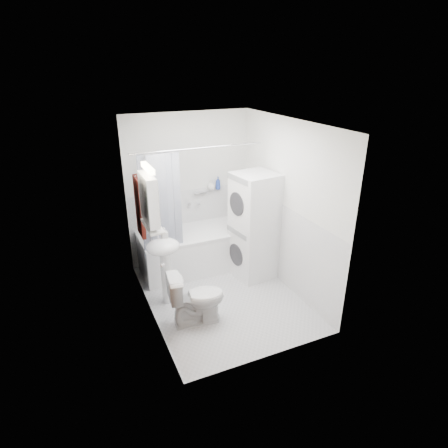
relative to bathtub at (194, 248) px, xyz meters
name	(u,v)px	position (x,y,z in m)	size (l,w,h in m)	color
floor	(222,296)	(0.08, -0.92, -0.35)	(2.60, 2.60, 0.00)	silver
room_walls	(222,197)	(0.08, -0.92, 1.13)	(2.60, 2.60, 2.60)	white
wainscot	(214,250)	(0.08, -0.63, 0.25)	(1.98, 2.58, 2.58)	white
door	(163,265)	(-0.87, -1.47, 0.65)	(0.05, 2.00, 2.00)	brown
bathtub	(194,248)	(0.00, 0.00, 0.00)	(1.68, 0.80, 0.64)	white
tub_spout	(198,204)	(0.20, 0.33, 0.61)	(0.04, 0.04, 0.12)	silver
curtain_rod	(199,148)	(0.00, -0.34, 1.65)	(0.02, 0.02, 1.86)	silver
shower_curtain	(162,207)	(-0.56, -0.34, 0.90)	(0.55, 0.02, 1.45)	#121D40
sink	(164,257)	(-0.67, -0.73, 0.35)	(0.44, 0.37, 1.04)	white
medicine_cabinet	(149,198)	(-0.82, -0.82, 1.21)	(0.13, 0.50, 0.71)	white
shelf	(153,226)	(-0.81, -0.82, 0.85)	(0.18, 0.54, 0.03)	silver
shower_caddy	(201,192)	(0.25, 0.32, 0.80)	(0.22, 0.06, 0.02)	silver
towel	(139,206)	(-0.86, -0.34, 0.96)	(0.07, 0.34, 0.83)	#5D2218
washer_dryer	(254,226)	(0.76, -0.55, 0.46)	(0.65, 0.64, 1.62)	white
toilet	(197,298)	(-0.43, -1.30, -0.01)	(0.39, 0.70, 0.69)	white
soap_pump	(165,237)	(-0.63, -0.67, 0.60)	(0.08, 0.17, 0.08)	gray
shelf_bottle	(155,227)	(-0.81, -0.97, 0.89)	(0.07, 0.18, 0.07)	gray
shelf_cup	(150,218)	(-0.81, -0.70, 0.91)	(0.10, 0.09, 0.10)	gray
shampoo_a	(211,186)	(0.43, 0.32, 0.87)	(0.13, 0.17, 0.13)	gray
shampoo_b	(218,187)	(0.55, 0.32, 0.85)	(0.08, 0.21, 0.08)	#26409A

